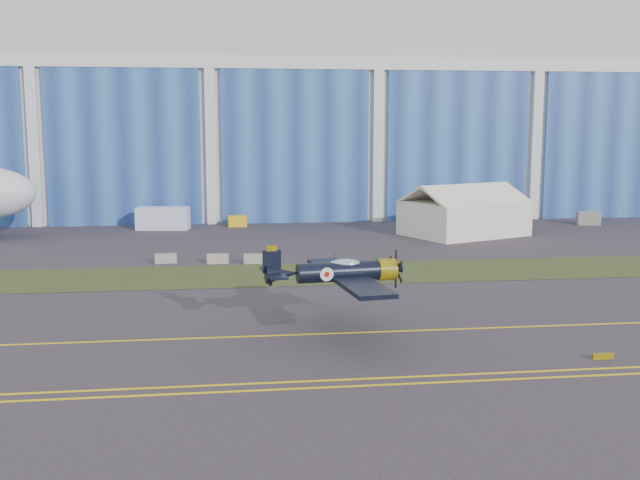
{
  "coord_description": "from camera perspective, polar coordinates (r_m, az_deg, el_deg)",
  "views": [
    {
      "loc": [
        1.62,
        -49.16,
        12.58
      ],
      "look_at": [
        8.42,
        3.84,
        4.5
      ],
      "focal_mm": 42.0,
      "sensor_mm": 36.0,
      "label": 1
    }
  ],
  "objects": [
    {
      "name": "edge_line_far",
      "position": [
        37.84,
        -9.52,
        -10.92
      ],
      "size": [
        80.0,
        0.2,
        0.02
      ],
      "primitive_type": "cube",
      "color": "yellow",
      "rests_on": "ground"
    },
    {
      "name": "tent",
      "position": [
        89.21,
        10.92,
        2.3
      ],
      "size": [
        15.72,
        13.88,
        6.05
      ],
      "rotation": [
        0.0,
        0.0,
        0.4
      ],
      "color": "white",
      "rests_on": "ground"
    },
    {
      "name": "ground",
      "position": [
        50.77,
        -8.96,
        -5.85
      ],
      "size": [
        260.0,
        260.0,
        0.0
      ],
      "primitive_type": "plane",
      "color": "#39333B",
      "rests_on": "ground"
    },
    {
      "name": "tug",
      "position": [
        96.15,
        -6.33,
        1.44
      ],
      "size": [
        2.48,
        1.71,
        1.36
      ],
      "primitive_type": "cube",
      "rotation": [
        0.0,
        0.0,
        0.11
      ],
      "color": "yellow",
      "rests_on": "ground"
    },
    {
      "name": "barrier_a",
      "position": [
        71.19,
        -11.68,
        -1.39
      ],
      "size": [
        2.06,
        0.87,
        0.9
      ],
      "primitive_type": "cube",
      "rotation": [
        0.0,
        0.0,
        0.14
      ],
      "color": "gray",
      "rests_on": "ground"
    },
    {
      "name": "guard_board_right",
      "position": [
        44.16,
        20.75,
        -8.29
      ],
      "size": [
        1.2,
        0.15,
        0.35
      ],
      "primitive_type": "cube",
      "color": "yellow",
      "rests_on": "ground"
    },
    {
      "name": "barrier_c",
      "position": [
        69.83,
        -5.01,
        -1.43
      ],
      "size": [
        2.02,
        0.68,
        0.9
      ],
      "primitive_type": "cube",
      "rotation": [
        0.0,
        0.0,
        -0.04
      ],
      "color": "gray",
      "rests_on": "ground"
    },
    {
      "name": "barrier_b",
      "position": [
        70.21,
        -7.8,
        -1.43
      ],
      "size": [
        2.01,
        0.62,
        0.9
      ],
      "primitive_type": "cube",
      "rotation": [
        0.0,
        0.0,
        0.01
      ],
      "color": "#A09688",
      "rests_on": "ground"
    },
    {
      "name": "warbird",
      "position": [
        45.36,
        1.45,
        -2.44
      ],
      "size": [
        11.16,
        12.91,
        3.49
      ],
      "rotation": [
        0.0,
        0.0,
        0.13
      ],
      "color": "black",
      "rests_on": "ground"
    },
    {
      "name": "hangar",
      "position": [
        120.98,
        -8.19,
        9.64
      ],
      "size": [
        220.0,
        45.7,
        30.0
      ],
      "color": "silver",
      "rests_on": "ground"
    },
    {
      "name": "gse_box",
      "position": [
        103.21,
        19.79,
        1.57
      ],
      "size": [
        3.15,
        2.24,
        1.7
      ],
      "primitive_type": "cube",
      "rotation": [
        0.0,
        0.0,
        -0.28
      ],
      "color": "gray",
      "rests_on": "ground"
    },
    {
      "name": "grass_median",
      "position": [
        64.42,
        -8.62,
        -2.74
      ],
      "size": [
        260.0,
        10.0,
        0.02
      ],
      "primitive_type": "cube",
      "color": "#475128",
      "rests_on": "ground"
    },
    {
      "name": "edge_line_near",
      "position": [
        36.9,
        -9.58,
        -11.44
      ],
      "size": [
        80.0,
        0.2,
        0.02
      ],
      "primitive_type": "cube",
      "color": "yellow",
      "rests_on": "ground"
    },
    {
      "name": "taxiway_centreline",
      "position": [
        45.94,
        -9.13,
        -7.39
      ],
      "size": [
        200.0,
        0.2,
        0.02
      ],
      "primitive_type": "cube",
      "color": "yellow",
      "rests_on": "ground"
    },
    {
      "name": "shipping_container",
      "position": [
        94.69,
        -11.88,
        1.63
      ],
      "size": [
        6.65,
        3.32,
        2.76
      ],
      "primitive_type": "cube",
      "rotation": [
        0.0,
        0.0,
        -0.12
      ],
      "color": "silver",
      "rests_on": "ground"
    }
  ]
}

